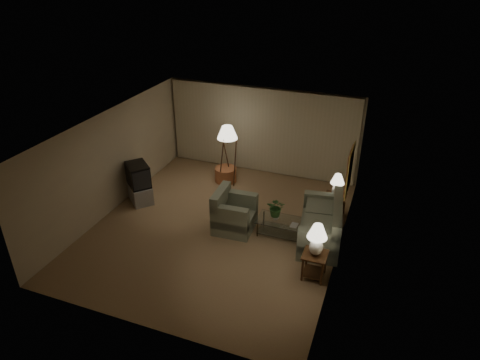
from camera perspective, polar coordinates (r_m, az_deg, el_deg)
name	(u,v)px	position (r m, az deg, el deg)	size (l,w,h in m)	color
ground	(218,227)	(10.94, -2.91, -6.26)	(7.00, 7.00, 0.00)	tan
room_shell	(240,142)	(11.32, 0.00, 5.12)	(6.04, 7.02, 2.72)	#C0AF93
sofa	(320,226)	(10.40, 10.62, -6.04)	(2.11, 1.43, 0.83)	gray
armchair	(235,214)	(10.64, -0.71, -4.60)	(1.08, 1.03, 0.83)	gray
side_table_near	(314,261)	(9.30, 9.90, -10.64)	(0.51, 0.51, 0.60)	#331E0E
side_table_far	(335,202)	(11.44, 12.56, -2.88)	(0.55, 0.46, 0.60)	#331E0E
table_lamp_near	(317,237)	(8.93, 10.23, -7.52)	(0.42, 0.42, 0.73)	white
table_lamp_far	(337,183)	(11.17, 12.85, -0.42)	(0.36, 0.36, 0.62)	white
coffee_table	(281,225)	(10.53, 5.55, -6.03)	(1.20, 0.66, 0.41)	silver
tv_cabinet	(140,193)	(12.23, -13.17, -1.66)	(0.97, 0.94, 0.50)	#9C9B9E
crt_tv	(138,175)	(11.96, -13.45, 0.68)	(0.89, 0.87, 0.62)	black
floor_lamp	(228,154)	(12.52, -1.66, 3.47)	(0.59, 0.59, 1.82)	#331E0E
ottoman	(226,174)	(12.97, -1.93, 0.76)	(0.65, 0.65, 0.43)	#AF623B
vase	(276,217)	(10.45, 4.81, -4.88)	(0.16, 0.16, 0.16)	white
flowers	(276,205)	(10.27, 4.88, -3.37)	(0.43, 0.38, 0.48)	#34692E
book	(291,224)	(10.32, 6.77, -5.91)	(0.17, 0.23, 0.02)	olive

